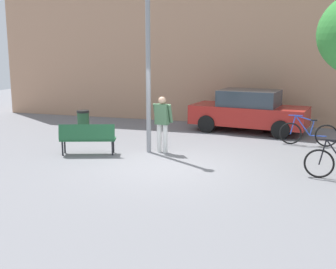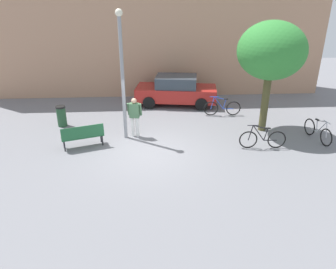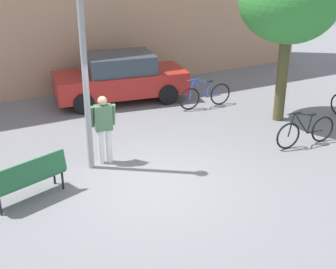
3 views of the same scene
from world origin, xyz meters
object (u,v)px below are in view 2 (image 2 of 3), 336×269
at_px(bicycle_black, 262,139).
at_px(parked_car_red, 176,90).
at_px(bicycle_blue, 222,108).
at_px(trash_bin, 62,116).
at_px(person_by_lamppost, 135,115).
at_px(park_bench, 83,135).
at_px(lamppost, 122,69).
at_px(plaza_tree, 272,51).
at_px(bicycle_silver, 318,131).

distance_m(bicycle_black, parked_car_red, 6.21).
distance_m(bicycle_blue, trash_bin, 7.54).
distance_m(parked_car_red, trash_bin, 6.04).
bearing_deg(bicycle_black, person_by_lamppost, 163.87).
height_order(park_bench, bicycle_blue, bicycle_blue).
bearing_deg(trash_bin, park_bench, -59.45).
xyz_separation_m(lamppost, person_by_lamppost, (0.39, 0.10, -1.90)).
distance_m(plaza_tree, parked_car_red, 5.73).
bearing_deg(park_bench, bicycle_black, -3.93).
relative_size(park_bench, plaza_tree, 0.36).
bearing_deg(bicycle_black, bicycle_blue, 101.85).
bearing_deg(lamppost, parked_car_red, 59.58).
bearing_deg(lamppost, park_bench, -151.63).
relative_size(lamppost, bicycle_blue, 2.78).
bearing_deg(person_by_lamppost, plaza_tree, 3.65).
height_order(park_bench, bicycle_silver, bicycle_silver).
height_order(lamppost, bicycle_black, lamppost).
bearing_deg(bicycle_silver, bicycle_blue, 136.54).
height_order(park_bench, bicycle_black, bicycle_black).
height_order(lamppost, bicycle_silver, lamppost).
height_order(bicycle_blue, parked_car_red, parked_car_red).
relative_size(park_bench, bicycle_silver, 0.93).
bearing_deg(trash_bin, person_by_lamppost, -22.01).
relative_size(person_by_lamppost, park_bench, 1.00).
bearing_deg(bicycle_blue, bicycle_silver, -43.46).
relative_size(bicycle_blue, bicycle_black, 1.00).
bearing_deg(bicycle_silver, trash_bin, 168.53).
bearing_deg(parked_car_red, park_bench, -128.74).
bearing_deg(bicycle_silver, lamppost, 174.59).
distance_m(park_bench, trash_bin, 2.67).
distance_m(lamppost, plaza_tree, 5.96).
relative_size(park_bench, parked_car_red, 0.38).
distance_m(person_by_lamppost, bicycle_black, 5.16).
xyz_separation_m(parked_car_red, trash_bin, (-5.38, -2.72, -0.30)).
relative_size(person_by_lamppost, bicycle_silver, 0.93).
bearing_deg(parked_car_red, plaza_tree, -46.92).
bearing_deg(parked_car_red, person_by_lamppost, -116.81).
xyz_separation_m(person_by_lamppost, bicycle_blue, (4.16, 2.26, -0.58)).
distance_m(lamppost, bicycle_black, 6.02).
bearing_deg(bicycle_blue, bicycle_black, -78.15).
height_order(plaza_tree, parked_car_red, plaza_tree).
height_order(bicycle_blue, trash_bin, bicycle_blue).
bearing_deg(person_by_lamppost, bicycle_black, -16.13).
distance_m(bicycle_black, bicycle_silver, 2.56).
bearing_deg(bicycle_silver, park_bench, -179.30).
relative_size(plaza_tree, trash_bin, 4.89).
xyz_separation_m(plaza_tree, bicycle_blue, (-1.38, 1.91, -3.01)).
bearing_deg(person_by_lamppost, bicycle_silver, -6.43).
xyz_separation_m(park_bench, parked_car_red, (4.03, 5.02, 0.23)).
bearing_deg(person_by_lamppost, bicycle_blue, 28.53).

